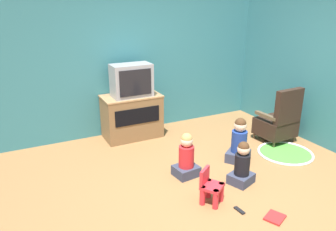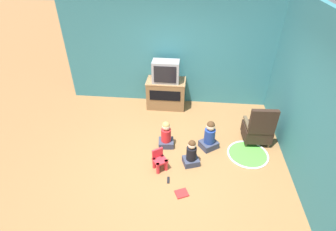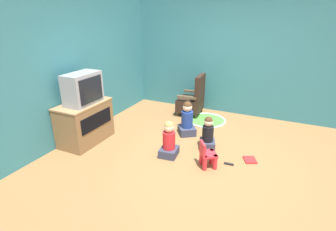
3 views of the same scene
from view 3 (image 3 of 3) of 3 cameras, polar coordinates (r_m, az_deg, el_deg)
name	(u,v)px [view 3 (image 3 of 3)]	position (r m, az deg, el deg)	size (l,w,h in m)	color
ground_plane	(198,155)	(4.48, 6.47, -8.50)	(30.00, 30.00, 0.00)	olive
wall_back	(64,61)	(4.97, -21.70, 11.00)	(5.34, 0.12, 2.90)	teal
wall_right	(247,51)	(6.09, 16.82, 13.31)	(0.12, 5.45, 2.90)	teal
tv_cabinet	(85,122)	(4.97, -17.64, -1.34)	(0.98, 0.56, 0.75)	brown
television	(83,89)	(4.74, -18.04, 5.60)	(0.65, 0.37, 0.54)	#939399
black_armchair	(192,100)	(6.04, 5.34, 3.39)	(0.59, 0.56, 0.95)	brown
yellow_kid_chair	(207,156)	(4.10, 8.54, -8.73)	(0.33, 0.33, 0.42)	red
play_mat	(206,120)	(5.85, 8.35, -1.01)	(0.85, 0.85, 0.04)	green
child_watching_left	(208,134)	(4.62, 8.65, -4.06)	(0.37, 0.35, 0.59)	#33384C
child_watching_center	(187,120)	(5.07, 4.17, -1.01)	(0.45, 0.44, 0.67)	#33384C
child_watching_right	(169,141)	(4.31, 0.21, -5.59)	(0.34, 0.31, 0.62)	#33384C
book	(250,160)	(4.49, 17.41, -9.19)	(0.27, 0.26, 0.02)	#B22323
remote_control	(229,164)	(4.30, 13.12, -10.24)	(0.06, 0.15, 0.02)	black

